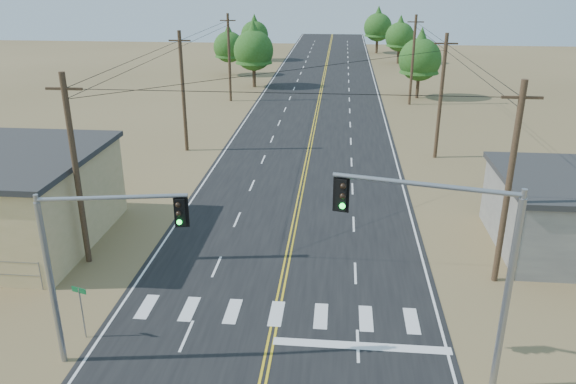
# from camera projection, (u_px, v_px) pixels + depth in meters

# --- Properties ---
(road) EXTENTS (15.00, 200.00, 0.02)m
(road) POSITION_uv_depth(u_px,v_px,m) (307.00, 161.00, 45.61)
(road) COLOR black
(road) RESTS_ON ground
(utility_pole_left_near) EXTENTS (1.80, 0.30, 10.00)m
(utility_pole_left_near) POSITION_uv_depth(u_px,v_px,m) (76.00, 170.00, 27.98)
(utility_pole_left_near) COLOR #4C3826
(utility_pole_left_near) RESTS_ON ground
(utility_pole_left_mid) EXTENTS (1.80, 0.30, 10.00)m
(utility_pole_left_mid) POSITION_uv_depth(u_px,v_px,m) (183.00, 91.00, 46.51)
(utility_pole_left_mid) COLOR #4C3826
(utility_pole_left_mid) RESTS_ON ground
(utility_pole_left_far) EXTENTS (1.80, 0.30, 10.00)m
(utility_pole_left_far) POSITION_uv_depth(u_px,v_px,m) (229.00, 57.00, 65.04)
(utility_pole_left_far) COLOR #4C3826
(utility_pole_left_far) RESTS_ON ground
(utility_pole_right_near) EXTENTS (1.80, 0.30, 10.00)m
(utility_pole_right_near) POSITION_uv_depth(u_px,v_px,m) (509.00, 184.00, 26.14)
(utility_pole_right_near) COLOR #4C3826
(utility_pole_right_near) RESTS_ON ground
(utility_pole_right_mid) EXTENTS (1.80, 0.30, 10.00)m
(utility_pole_right_mid) POSITION_uv_depth(u_px,v_px,m) (441.00, 96.00, 44.67)
(utility_pole_right_mid) COLOR #4C3826
(utility_pole_right_mid) RESTS_ON ground
(utility_pole_right_far) EXTENTS (1.80, 0.30, 10.00)m
(utility_pole_right_far) POSITION_uv_depth(u_px,v_px,m) (413.00, 60.00, 63.20)
(utility_pole_right_far) COLOR #4C3826
(utility_pole_right_far) RESTS_ON ground
(signal_mast_left) EXTENTS (5.33, 1.15, 7.08)m
(signal_mast_left) POSITION_uv_depth(u_px,v_px,m) (88.00, 252.00, 20.60)
(signal_mast_left) COLOR gray
(signal_mast_left) RESTS_ON ground
(signal_mast_right) EXTENTS (6.27, 1.66, 7.89)m
(signal_mast_right) POSITION_uv_depth(u_px,v_px,m) (457.00, 252.00, 19.36)
(signal_mast_right) COLOR gray
(signal_mast_right) RESTS_ON ground
(street_sign) EXTENTS (0.69, 0.24, 2.40)m
(street_sign) POSITION_uv_depth(u_px,v_px,m) (81.00, 304.00, 23.05)
(street_sign) COLOR gray
(street_sign) RESTS_ON ground
(tree_left_near) EXTENTS (5.21, 5.21, 8.68)m
(tree_left_near) POSITION_uv_depth(u_px,v_px,m) (253.00, 46.00, 73.05)
(tree_left_near) COLOR #3F2D1E
(tree_left_near) RESTS_ON ground
(tree_left_mid) EXTENTS (4.46, 4.46, 7.44)m
(tree_left_mid) POSITION_uv_depth(u_px,v_px,m) (229.00, 44.00, 81.83)
(tree_left_mid) COLOR #3F2D1E
(tree_left_mid) RESTS_ON ground
(tree_left_far) EXTENTS (4.67, 4.67, 7.78)m
(tree_left_far) POSITION_uv_depth(u_px,v_px,m) (255.00, 32.00, 95.66)
(tree_left_far) COLOR #3F2D1E
(tree_left_far) RESTS_ON ground
(tree_right_near) EXTENTS (5.03, 5.03, 8.38)m
(tree_right_near) POSITION_uv_depth(u_px,v_px,m) (420.00, 55.00, 66.55)
(tree_right_near) COLOR #3F2D1E
(tree_right_near) RESTS_ON ground
(tree_right_mid) EXTENTS (4.73, 4.73, 7.88)m
(tree_right_mid) POSITION_uv_depth(u_px,v_px,m) (400.00, 34.00, 92.39)
(tree_right_mid) COLOR #3F2D1E
(tree_right_mid) RESTS_ON ground
(tree_right_far) EXTENTS (5.15, 5.15, 8.58)m
(tree_right_far) POSITION_uv_depth(u_px,v_px,m) (378.00, 24.00, 104.18)
(tree_right_far) COLOR #3F2D1E
(tree_right_far) RESTS_ON ground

